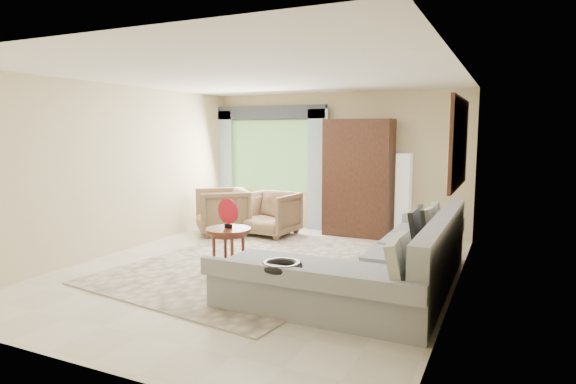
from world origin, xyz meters
The scene contains 17 objects.
ground centered at (0.00, 0.00, 0.00)m, with size 6.00×6.00×0.00m, color silver.
area_rug centered at (-0.19, 0.19, 0.01)m, with size 3.00×4.00×0.02m, color beige.
sectional_sofa centered at (1.78, -0.18, 0.28)m, with size 2.30×3.46×0.90m.
tv_screen centered at (2.05, 0.26, 0.72)m, with size 0.06×0.74×0.48m, color black.
garden_hose centered at (1.00, -1.41, 0.55)m, with size 0.43×0.43×0.09m, color black.
coffee_table centered at (-0.34, -0.28, 0.32)m, with size 0.60×0.60×0.60m.
red_disc centered at (-0.34, -0.28, 0.83)m, with size 0.34×0.34×0.03m, color #B51221.
armchair_left centered at (-1.75, 1.78, 0.42)m, with size 0.90×0.92×0.84m, color brown.
armchair_right centered at (-0.86, 1.99, 0.40)m, with size 0.85×0.88×0.80m, color #90764E.
potted_plant centered at (-2.34, 2.49, 0.26)m, with size 0.47×0.41×0.53m, color #999999.
armoire centered at (0.55, 2.72, 1.05)m, with size 1.20×0.55×2.10m, color black.
floor_lamp centered at (1.35, 2.78, 0.75)m, with size 0.24×0.24×1.50m, color silver.
window centered at (-1.35, 2.97, 1.40)m, with size 1.80×0.04×1.40m, color #669E59.
curtain_left centered at (-2.40, 2.88, 1.15)m, with size 0.40×0.08×2.30m, color #9EB7CC.
curtain_right centered at (-0.30, 2.88, 1.15)m, with size 0.40×0.08×2.30m, color #9EB7CC.
valance centered at (-1.35, 2.90, 2.25)m, with size 2.40×0.12×0.26m, color #1E232D.
wall_mirror centered at (2.46, 0.35, 1.75)m, with size 0.05×1.70×1.05m.
Camera 1 is at (3.04, -5.64, 1.89)m, focal length 30.00 mm.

